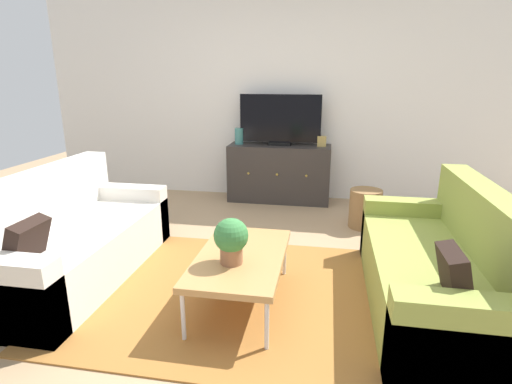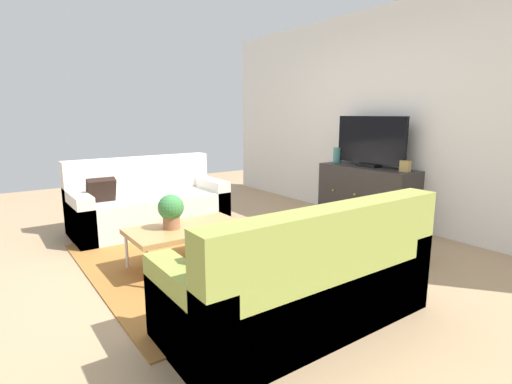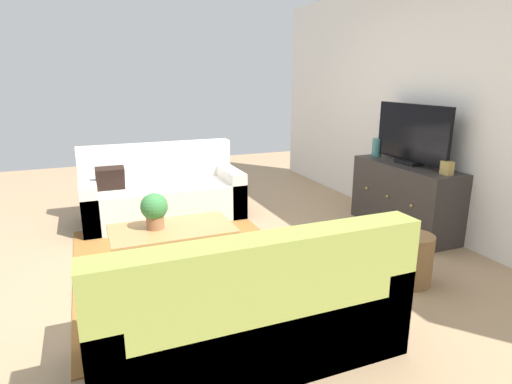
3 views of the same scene
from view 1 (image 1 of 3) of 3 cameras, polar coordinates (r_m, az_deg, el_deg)
name	(u,v)px [view 1 (image 1 of 3)]	position (r m, az deg, el deg)	size (l,w,h in m)	color
ground_plane	(244,284)	(3.25, -1.66, -12.95)	(10.00, 10.00, 0.00)	tan
wall_back	(283,94)	(5.36, 3.92, 13.67)	(6.40, 0.12, 2.70)	white
area_rug	(240,293)	(3.12, -2.24, -14.17)	(2.50, 1.90, 0.01)	#9E662D
couch_left_side	(67,243)	(3.59, -25.28, -6.60)	(0.82, 1.80, 0.86)	silver
couch_right_side	(446,273)	(3.09, 25.43, -10.33)	(0.82, 1.80, 0.86)	olive
coffee_table	(241,259)	(2.84, -2.17, -9.43)	(0.60, 1.04, 0.38)	#B7844C
potted_plant	(231,239)	(2.65, -3.53, -6.66)	(0.23, 0.23, 0.31)	#936042
tv_console	(279,173)	(5.22, 3.31, 2.69)	(1.30, 0.47, 0.73)	#332D2B
flat_screen_tv	(280,120)	(5.13, 3.47, 10.18)	(1.02, 0.16, 0.63)	black
glass_vase	(239,136)	(5.22, -2.42, 7.96)	(0.11, 0.11, 0.21)	teal
mantel_clock	(322,141)	(5.11, 9.34, 7.13)	(0.11, 0.07, 0.13)	tan
wicker_basket	(365,209)	(4.47, 15.25, -2.29)	(0.34, 0.34, 0.42)	olive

